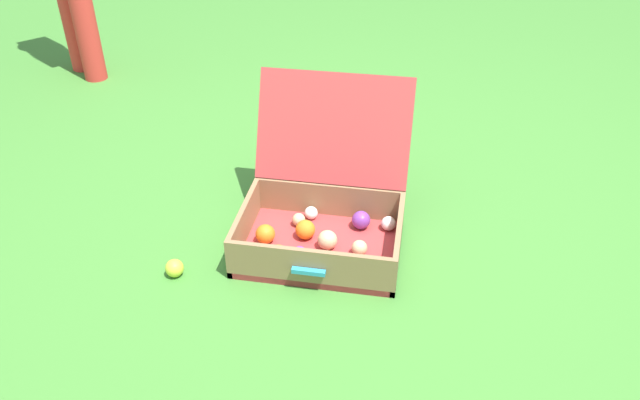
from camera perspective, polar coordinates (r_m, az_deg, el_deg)
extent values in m
plane|color=#3D7A2D|center=(2.28, 2.72, -3.68)|extent=(16.00, 16.00, 0.00)
cube|color=#B23838|center=(2.23, 0.00, -4.34)|extent=(0.56, 0.40, 0.03)
cube|color=olive|center=(2.24, -6.87, -2.28)|extent=(0.02, 0.40, 0.15)
cube|color=olive|center=(2.17, 7.11, -3.75)|extent=(0.02, 0.40, 0.15)
cube|color=olive|center=(2.04, -0.93, -6.27)|extent=(0.53, 0.02, 0.15)
cube|color=olive|center=(2.34, 0.81, -0.20)|extent=(0.53, 0.02, 0.15)
cube|color=#B23838|center=(2.29, 1.25, 6.50)|extent=(0.56, 0.19, 0.37)
cube|color=teal|center=(2.02, -1.05, -6.52)|extent=(0.11, 0.02, 0.02)
sphere|color=#D1B784|center=(2.19, 0.68, -3.65)|extent=(0.07, 0.07, 0.07)
sphere|color=white|center=(2.34, -0.81, -1.17)|extent=(0.05, 0.05, 0.05)
sphere|color=purple|center=(2.29, 3.75, -1.83)|extent=(0.07, 0.07, 0.07)
sphere|color=orange|center=(2.07, 3.93, -6.63)|extent=(0.05, 0.05, 0.05)
sphere|color=purple|center=(2.15, -1.86, -4.86)|extent=(0.05, 0.05, 0.05)
sphere|color=orange|center=(2.23, -1.34, -2.71)|extent=(0.07, 0.07, 0.07)
sphere|color=#D1B784|center=(2.30, -1.95, -1.80)|extent=(0.05, 0.05, 0.05)
sphere|color=#D1B784|center=(2.17, 3.60, -4.37)|extent=(0.05, 0.05, 0.05)
sphere|color=#D1B784|center=(2.11, 5.57, -5.81)|extent=(0.05, 0.05, 0.05)
sphere|color=#D1B784|center=(2.15, -6.34, -4.81)|extent=(0.07, 0.07, 0.07)
sphere|color=orange|center=(2.22, -4.99, -3.10)|extent=(0.07, 0.07, 0.07)
sphere|color=white|center=(2.29, 6.24, -2.13)|extent=(0.05, 0.05, 0.05)
sphere|color=orange|center=(2.14, -3.82, -4.90)|extent=(0.06, 0.06, 0.06)
sphere|color=#CCDB38|center=(2.17, -13.09, -6.05)|extent=(0.06, 0.06, 0.06)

